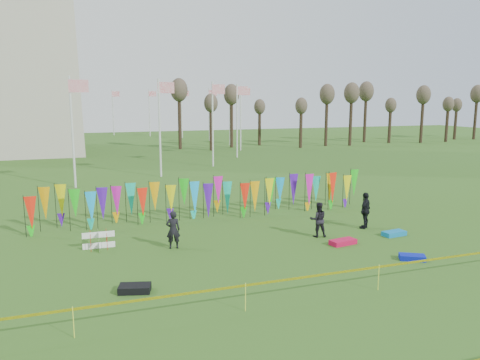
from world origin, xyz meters
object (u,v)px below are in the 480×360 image
object	(u,v)px
box_kite	(99,240)
kite_bag_blue	(412,257)
kite_bag_red	(343,242)
kite_bag_black	(135,288)
kite_bag_teal	(394,233)
person_left	(173,230)
person_right	(365,210)
person_mid	(318,220)

from	to	relation	value
box_kite	kite_bag_blue	size ratio (longest dim) A/B	0.77
kite_bag_red	kite_bag_black	size ratio (longest dim) A/B	1.15
kite_bag_blue	kite_bag_teal	xyz separation A→B (m)	(1.48, 3.07, 0.00)
kite_bag_blue	kite_bag_teal	size ratio (longest dim) A/B	0.88
kite_bag_blue	kite_bag_black	distance (m)	10.92
person_left	kite_bag_red	xyz separation A→B (m)	(7.22, -1.95, -0.72)
kite_bag_blue	kite_bag_black	bearing A→B (deg)	177.54
box_kite	person_left	bearing A→B (deg)	-18.55
box_kite	kite_bag_blue	world-z (taller)	box_kite
person_right	kite_bag_blue	size ratio (longest dim) A/B	1.85
person_right	person_left	bearing A→B (deg)	-36.41
person_mid	kite_bag_blue	xyz separation A→B (m)	(2.01, -4.12, -0.72)
kite_bag_blue	kite_bag_red	world-z (taller)	kite_bag_red
kite_bag_red	kite_bag_black	bearing A→B (deg)	-166.66
person_mid	kite_bag_black	size ratio (longest dim) A/B	1.58
box_kite	kite_bag_black	bearing A→B (deg)	-80.22
kite_bag_red	kite_bag_black	xyz separation A→B (m)	(-9.38, -2.22, 0.01)
kite_bag_blue	kite_bag_red	bearing A→B (deg)	119.71
person_right	kite_bag_blue	world-z (taller)	person_right
person_mid	kite_bag_blue	distance (m)	4.65
person_mid	kite_bag_blue	size ratio (longest dim) A/B	1.67
kite_bag_teal	person_mid	bearing A→B (deg)	163.19
person_right	kite_bag_blue	bearing A→B (deg)	42.60
person_mid	kite_bag_blue	bearing A→B (deg)	130.86
kite_bag_red	kite_bag_teal	distance (m)	3.04
kite_bag_blue	kite_bag_red	distance (m)	3.10
person_right	kite_bag_black	size ratio (longest dim) A/B	1.75
kite_bag_blue	kite_bag_black	xyz separation A→B (m)	(-10.91, 0.47, 0.02)
person_left	person_right	bearing A→B (deg)	-174.04
person_right	kite_bag_red	xyz separation A→B (m)	(-2.44, -1.94, -0.81)
person_left	kite_bag_teal	bearing A→B (deg)	177.31
person_left	kite_bag_blue	distance (m)	9.94
person_mid	kite_bag_teal	bearing A→B (deg)	178.03
box_kite	kite_bag_red	world-z (taller)	box_kite
box_kite	person_right	distance (m)	12.77
kite_bag_blue	kite_bag_teal	world-z (taller)	kite_bag_teal
person_right	kite_bag_black	distance (m)	12.55
kite_bag_blue	kite_bag_teal	bearing A→B (deg)	64.32
person_mid	kite_bag_teal	world-z (taller)	person_mid
box_kite	kite_bag_red	bearing A→B (deg)	-16.12
person_left	kite_bag_blue	size ratio (longest dim) A/B	1.68
person_left	person_right	world-z (taller)	person_right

